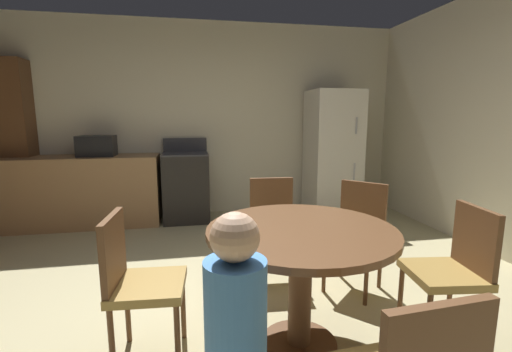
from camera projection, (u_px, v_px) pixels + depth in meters
The scene contains 13 objects.
ground_plane at pixel (230, 329), 2.33m from camera, with size 14.00×14.00×0.00m, color tan.
wall_back at pixel (205, 120), 5.02m from camera, with size 5.87×0.12×2.70m, color beige.
kitchen_counter at pixel (80, 191), 4.49m from camera, with size 1.99×0.60×0.90m, color #9E754C.
pantry_column at pixel (14, 144), 4.42m from camera, with size 0.44×0.36×2.10m, color brown.
oven_range at pixel (186, 186), 4.73m from camera, with size 0.60×0.60×1.10m.
refrigerator at pixel (332, 153), 4.99m from camera, with size 0.68×0.68×1.76m.
microwave at pixel (97, 146), 4.43m from camera, with size 0.44×0.32×0.26m, color black.
dining_table at pixel (301, 255), 2.06m from camera, with size 1.11×1.11×0.76m.
chair_east at pixel (454, 266), 2.13m from camera, with size 0.45×0.45×0.87m.
chair_northeast at pixel (357, 229), 2.83m from camera, with size 0.57×0.57×0.87m.
chair_north at pixel (273, 222), 3.01m from camera, with size 0.42×0.42×0.87m.
chair_west at pixel (136, 278), 1.97m from camera, with size 0.43×0.43×0.87m.
person_child at pixel (236, 352), 1.23m from camera, with size 0.30×0.30×1.09m.
Camera 1 is at (-0.22, -2.12, 1.40)m, focal length 24.49 mm.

